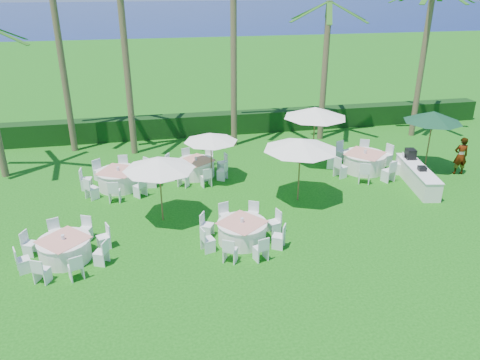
% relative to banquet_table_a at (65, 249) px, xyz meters
% --- Properties ---
extents(ground, '(120.00, 120.00, 0.00)m').
position_rel_banquet_table_a_xyz_m(ground, '(6.43, 0.20, -0.39)').
color(ground, '#124F0D').
rests_on(ground, ground).
extents(hedge, '(34.00, 1.00, 1.20)m').
position_rel_banquet_table_a_xyz_m(hedge, '(6.43, 12.20, 0.21)').
color(hedge, black).
rests_on(hedge, ground).
extents(ocean, '(260.00, 260.00, 0.00)m').
position_rel_banquet_table_a_xyz_m(ocean, '(6.43, 102.20, -0.39)').
color(ocean, '#081C57').
rests_on(ocean, ground).
extents(banquet_table_a, '(2.86, 2.86, 0.90)m').
position_rel_banquet_table_a_xyz_m(banquet_table_a, '(0.00, 0.00, 0.00)').
color(banquet_table_a, white).
rests_on(banquet_table_a, ground).
extents(banquet_table_b, '(2.97, 2.97, 0.91)m').
position_rel_banquet_table_a_xyz_m(banquet_table_b, '(5.82, -0.06, 0.01)').
color(banquet_table_b, white).
rests_on(banquet_table_b, ground).
extents(banquet_table_d, '(3.22, 3.22, 0.97)m').
position_rel_banquet_table_a_xyz_m(banquet_table_d, '(1.53, 5.43, 0.04)').
color(banquet_table_d, white).
rests_on(banquet_table_d, ground).
extents(banquet_table_e, '(3.01, 3.01, 0.92)m').
position_rel_banquet_table_a_xyz_m(banquet_table_e, '(4.96, 6.10, 0.01)').
color(banquet_table_e, white).
rests_on(banquet_table_e, ground).
extents(banquet_table_f, '(3.38, 3.38, 1.03)m').
position_rel_banquet_table_a_xyz_m(banquet_table_f, '(12.78, 5.14, 0.07)').
color(banquet_table_f, white).
rests_on(banquet_table_f, ground).
extents(umbrella_a, '(2.62, 2.62, 2.51)m').
position_rel_banquet_table_a_xyz_m(umbrella_a, '(3.21, 2.06, 1.90)').
color(umbrella_a, brown).
rests_on(umbrella_a, ground).
extents(umbrella_b, '(2.97, 2.97, 2.65)m').
position_rel_banquet_table_a_xyz_m(umbrella_b, '(8.74, 2.71, 2.03)').
color(umbrella_b, brown).
rests_on(umbrella_b, ground).
extents(umbrella_c, '(2.38, 2.38, 2.21)m').
position_rel_banquet_table_a_xyz_m(umbrella_c, '(5.58, 5.49, 1.63)').
color(umbrella_c, brown).
rests_on(umbrella_c, ground).
extents(umbrella_d, '(3.02, 3.02, 2.82)m').
position_rel_banquet_table_a_xyz_m(umbrella_d, '(10.73, 6.54, 2.18)').
color(umbrella_d, brown).
rests_on(umbrella_d, ground).
extents(umbrella_green, '(2.63, 2.63, 2.84)m').
position_rel_banquet_table_a_xyz_m(umbrella_green, '(15.72, 4.70, 2.20)').
color(umbrella_green, brown).
rests_on(umbrella_green, ground).
extents(buffet_table, '(1.40, 3.71, 1.29)m').
position_rel_banquet_table_a_xyz_m(buffet_table, '(14.32, 3.14, 0.06)').
color(buffet_table, white).
rests_on(buffet_table, ground).
extents(staff_person, '(0.71, 0.52, 1.78)m').
position_rel_banquet_table_a_xyz_m(staff_person, '(16.91, 3.89, 0.50)').
color(staff_person, gray).
rests_on(staff_person, ground).
extents(palm_a, '(4.40, 4.12, 10.57)m').
position_rel_banquet_table_a_xyz_m(palm_a, '(-0.95, 10.82, 5.37)').
color(palm_a, brown).
rests_on(palm_a, ground).
extents(palm_b, '(4.40, 4.11, 8.76)m').
position_rel_banquet_table_a_xyz_m(palm_b, '(2.16, 9.80, 4.45)').
color(palm_b, brown).
rests_on(palm_b, ground).
extents(palm_c, '(4.40, 4.12, 12.06)m').
position_rel_banquet_table_a_xyz_m(palm_c, '(7.48, 10.01, 6.13)').
color(palm_c, brown).
rests_on(palm_c, ground).
extents(palm_d, '(4.38, 4.23, 7.34)m').
position_rel_banquet_table_a_xyz_m(palm_d, '(12.47, 10.10, 3.72)').
color(palm_d, brown).
rests_on(palm_d, ground).
extents(palm_e, '(4.34, 4.30, 8.19)m').
position_rel_banquet_table_a_xyz_m(palm_e, '(17.89, 9.63, 4.15)').
color(palm_e, brown).
rests_on(palm_e, ground).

